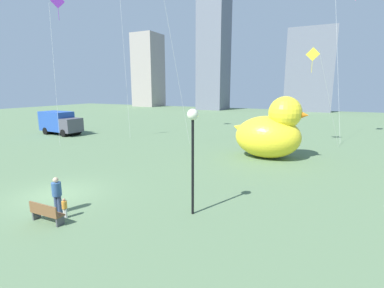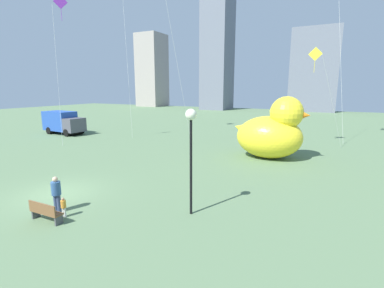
% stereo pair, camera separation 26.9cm
% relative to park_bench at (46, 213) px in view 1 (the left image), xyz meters
% --- Properties ---
extents(ground_plane, '(140.00, 140.00, 0.00)m').
position_rel_park_bench_xyz_m(ground_plane, '(-2.41, 2.37, -0.47)').
color(ground_plane, '#597651').
extents(park_bench, '(1.65, 0.48, 0.90)m').
position_rel_park_bench_xyz_m(park_bench, '(0.00, 0.00, 0.00)').
color(park_bench, brown).
rests_on(park_bench, ground).
extents(person_adult, '(0.42, 0.42, 1.73)m').
position_rel_park_bench_xyz_m(person_adult, '(-0.40, 0.93, 0.48)').
color(person_adult, '#38476B').
rests_on(person_adult, ground).
extents(person_child, '(0.23, 0.23, 0.93)m').
position_rel_park_bench_xyz_m(person_child, '(0.34, 0.69, 0.04)').
color(person_child, silver).
rests_on(person_child, ground).
extents(giant_inflatable_duck, '(6.18, 3.97, 5.13)m').
position_rel_park_bench_xyz_m(giant_inflatable_duck, '(6.42, 16.04, 1.71)').
color(giant_inflatable_duck, yellow).
rests_on(giant_inflatable_duck, ground).
extents(lamppost, '(0.50, 0.50, 4.88)m').
position_rel_park_bench_xyz_m(lamppost, '(5.31, 3.59, 3.33)').
color(lamppost, black).
rests_on(lamppost, ground).
extents(box_truck, '(5.80, 2.67, 2.85)m').
position_rel_park_bench_xyz_m(box_truck, '(-19.69, 16.73, 0.96)').
color(box_truck, '#264CA5').
rests_on(box_truck, ground).
extents(city_skyline, '(57.32, 16.48, 29.06)m').
position_rel_park_bench_xyz_m(city_skyline, '(-13.96, 69.34, 11.22)').
color(city_skyline, '#9E938C').
rests_on(city_skyline, ground).
extents(kite_purple, '(1.64, 1.74, 14.45)m').
position_rel_park_bench_xyz_m(kite_purple, '(-13.40, 12.61, 12.62)').
color(kite_purple, silver).
rests_on(kite_purple, ground).
extents(kite_yellow, '(3.65, 3.68, 9.57)m').
position_rel_park_bench_xyz_m(kite_yellow, '(8.92, 22.62, 8.09)').
color(kite_yellow, silver).
rests_on(kite_yellow, ground).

